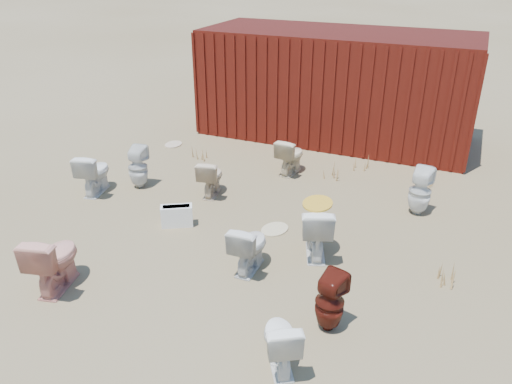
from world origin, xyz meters
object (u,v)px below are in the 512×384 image
at_px(toilet_front_maroon, 330,302).
at_px(toilet_back_beige_left, 291,156).
at_px(toilet_front_c, 249,246).
at_px(toilet_back_a, 138,167).
at_px(toilet_front_e, 280,341).
at_px(loose_tank, 177,216).
at_px(toilet_back_beige_right, 211,177).
at_px(toilet_back_e, 420,191).
at_px(shipping_container, 336,85).
at_px(toilet_front_a, 94,173).
at_px(toilet_front_pink, 54,260).
at_px(toilet_back_yellowlid, 316,229).

height_order(toilet_front_maroon, toilet_back_beige_left, toilet_front_maroon).
bearing_deg(toilet_front_c, toilet_back_a, -29.21).
xyz_separation_m(toilet_front_e, toilet_back_a, (-4.00, 3.11, 0.06)).
bearing_deg(loose_tank, toilet_back_beige_right, 60.90).
bearing_deg(toilet_back_e, shipping_container, -44.55).
xyz_separation_m(toilet_front_e, toilet_back_beige_right, (-2.62, 3.37, 0.01)).
relative_size(toilet_back_beige_left, loose_tank, 1.45).
height_order(toilet_front_a, loose_tank, toilet_front_a).
bearing_deg(loose_tank, toilet_back_a, 114.95).
height_order(toilet_front_pink, toilet_front_c, toilet_front_pink).
height_order(toilet_back_e, loose_tank, toilet_back_e).
bearing_deg(toilet_front_maroon, toilet_front_c, -13.54).
distance_m(toilet_front_pink, toilet_front_c, 2.55).
relative_size(shipping_container, toilet_back_beige_right, 8.79).
xyz_separation_m(toilet_front_e, toilet_back_e, (0.90, 4.12, 0.07)).
distance_m(toilet_front_pink, toilet_front_e, 3.18).
relative_size(toilet_front_pink, toilet_front_c, 1.15).
relative_size(toilet_front_a, toilet_back_yellowlid, 0.95).
bearing_deg(toilet_front_c, toilet_front_a, -18.00).
distance_m(toilet_front_c, toilet_back_a, 3.38).
xyz_separation_m(toilet_front_a, loose_tank, (2.01, -0.47, -0.21)).
xyz_separation_m(shipping_container, toilet_back_yellowlid, (1.16, -5.11, -0.79)).
relative_size(toilet_front_maroon, toilet_back_e, 0.92).
relative_size(shipping_container, toilet_back_yellowlid, 7.36).
bearing_deg(loose_tank, shipping_container, 47.19).
xyz_separation_m(toilet_back_a, toilet_back_beige_left, (2.36, 1.73, -0.03)).
distance_m(toilet_front_pink, toilet_back_a, 3.09).
height_order(toilet_back_beige_right, loose_tank, toilet_back_beige_right).
relative_size(toilet_front_maroon, loose_tank, 1.50).
relative_size(toilet_back_a, toilet_back_beige_left, 1.09).
distance_m(toilet_front_pink, toilet_front_maroon, 3.55).
bearing_deg(loose_tank, toilet_back_e, -1.15).
height_order(toilet_front_e, toilet_back_yellowlid, toilet_back_yellowlid).
xyz_separation_m(toilet_front_c, toilet_back_yellowlid, (0.72, 0.73, 0.05)).
relative_size(toilet_front_pink, toilet_back_beige_left, 1.15).
distance_m(toilet_front_pink, toilet_back_e, 5.70).
bearing_deg(toilet_back_e, toilet_front_pink, 53.49).
bearing_deg(toilet_back_a, toilet_back_beige_right, -179.64).
bearing_deg(toilet_back_e, toilet_back_a, 20.75).
xyz_separation_m(toilet_front_a, toilet_front_pink, (1.42, -2.47, 0.03)).
xyz_separation_m(toilet_front_maroon, toilet_front_e, (-0.31, -0.77, -0.04)).
height_order(toilet_front_a, toilet_back_beige_right, toilet_front_a).
bearing_deg(shipping_container, toilet_front_c, -85.73).
relative_size(shipping_container, toilet_back_e, 7.37).
height_order(toilet_front_c, toilet_back_beige_left, toilet_back_beige_left).
distance_m(toilet_back_a, toilet_back_beige_left, 2.93).
distance_m(toilet_back_beige_left, toilet_back_beige_right, 1.77).
xyz_separation_m(toilet_back_beige_left, toilet_back_e, (2.54, -0.73, 0.05)).
xyz_separation_m(toilet_front_e, toilet_back_yellowlid, (-0.31, 2.24, 0.07)).
bearing_deg(loose_tank, toilet_front_c, -52.73).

